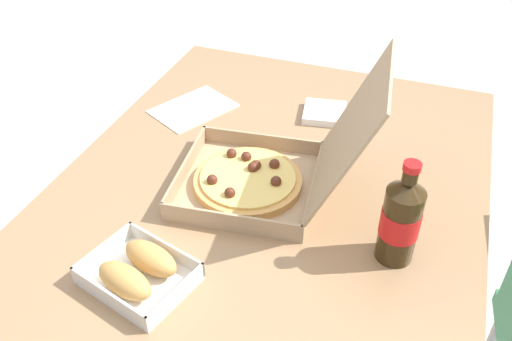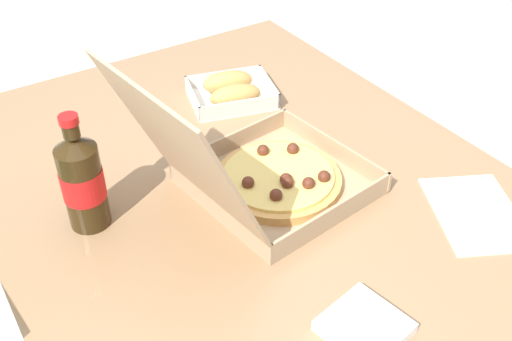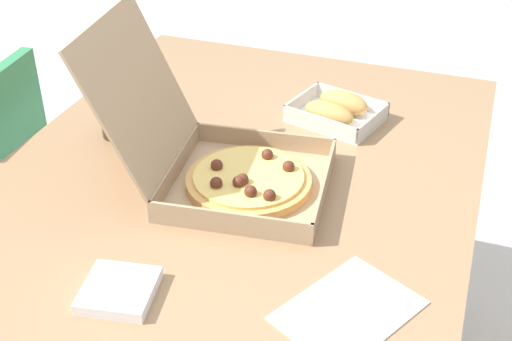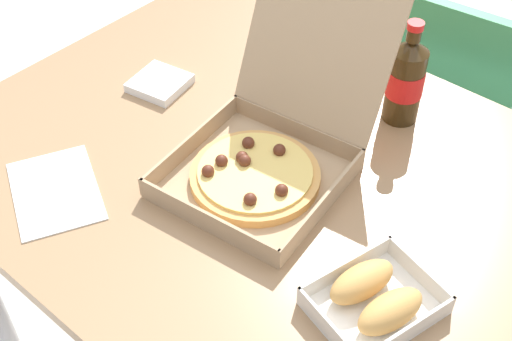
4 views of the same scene
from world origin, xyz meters
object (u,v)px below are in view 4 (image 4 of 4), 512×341
object	(u,v)px
pizza_box_open	(267,151)
cola_bottle	(406,80)
chair	(449,104)
napkin_pile	(160,83)
bread_side_box	(375,298)
paper_menu	(55,191)

from	to	relation	value
pizza_box_open	cola_bottle	distance (m)	0.32
chair	napkin_pile	size ratio (longest dim) A/B	7.55
napkin_pile	chair	bearing A→B (deg)	59.60
bread_side_box	napkin_pile	size ratio (longest dim) A/B	2.03
chair	paper_menu	bearing A→B (deg)	-106.68
pizza_box_open	paper_menu	world-z (taller)	pizza_box_open
paper_menu	bread_side_box	bearing A→B (deg)	43.28
paper_menu	napkin_pile	bearing A→B (deg)	131.41
cola_bottle	paper_menu	distance (m)	0.70
chair	bread_side_box	bearing A→B (deg)	-71.36
chair	paper_menu	xyz separation A→B (m)	(-0.30, -1.01, 0.24)
pizza_box_open	paper_menu	distance (m)	0.40
chair	bread_side_box	xyz separation A→B (m)	(0.28, -0.84, 0.27)
chair	pizza_box_open	distance (m)	0.77
cola_bottle	chair	bearing A→B (deg)	98.34
bread_side_box	napkin_pile	distance (m)	0.70
chair	cola_bottle	xyz separation A→B (m)	(0.06, -0.41, 0.34)
paper_menu	cola_bottle	bearing A→B (deg)	86.15
paper_menu	napkin_pile	xyz separation A→B (m)	(-0.09, 0.35, 0.01)
cola_bottle	pizza_box_open	bearing A→B (deg)	-109.45
bread_side_box	paper_menu	world-z (taller)	bread_side_box
chair	napkin_pile	xyz separation A→B (m)	(-0.39, -0.66, 0.25)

